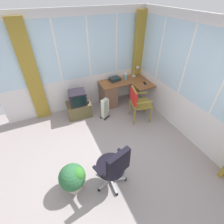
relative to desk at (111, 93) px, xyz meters
name	(u,v)px	position (x,y,z in m)	size (l,w,h in m)	color
ground	(110,161)	(-0.88, -1.86, -0.43)	(4.91, 5.35, 0.06)	gray
north_window_panel	(75,65)	(-0.88, 0.34, 0.88)	(3.91, 0.07, 2.56)	silver
east_window_panel	(199,87)	(1.11, -1.86, 0.88)	(0.07, 4.35, 2.56)	silver
curtain_north_left	(32,76)	(-1.95, 0.26, 0.83)	(0.34, 0.07, 2.46)	olive
curtain_corner	(139,58)	(0.98, 0.21, 0.83)	(0.34, 0.07, 2.46)	olive
desk	(111,93)	(0.00, 0.00, 0.00)	(1.38, 0.96, 0.73)	brown
desk_lamp	(137,69)	(0.89, 0.08, 0.55)	(0.24, 0.21, 0.35)	#B2B7BC
tv_remote	(145,83)	(0.86, -0.41, 0.34)	(0.04, 0.15, 0.02)	black
spray_bottle	(126,76)	(0.49, 0.06, 0.43)	(0.06, 0.06, 0.22)	#4AB2DF
paper_tray	(115,79)	(0.16, 0.12, 0.37)	(0.30, 0.23, 0.09)	#202B2D
wooden_armchair	(137,100)	(0.31, -0.90, 0.21)	(0.59, 0.59, 0.94)	olive
office_chair	(114,166)	(-1.03, -2.36, 0.16)	(0.63, 0.56, 0.97)	#B7B7BF
tv_on_stand	(79,105)	(-1.02, -0.11, -0.06)	(0.67, 0.49, 0.77)	brown
space_heater	(105,108)	(-0.40, -0.49, -0.10)	(0.29, 0.26, 0.59)	silver
potted_plant	(73,177)	(-1.69, -2.14, -0.07)	(0.46, 0.46, 0.57)	beige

